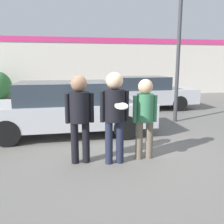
{
  "coord_description": "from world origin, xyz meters",
  "views": [
    {
      "loc": [
        -1.17,
        -5.02,
        1.96
      ],
      "look_at": [
        -0.23,
        -0.17,
        0.99
      ],
      "focal_mm": 40.0,
      "sensor_mm": 36.0,
      "label": 1
    }
  ],
  "objects_px": {
    "person_right": "(145,112)",
    "street_lamp": "(189,11)",
    "person_middle_with_frisbee": "(115,109)",
    "parked_car_near": "(67,108)",
    "parked_car_far": "(140,93)",
    "person_left": "(80,111)"
  },
  "relations": [
    {
      "from": "person_right",
      "to": "street_lamp",
      "type": "bearing_deg",
      "value": 51.49
    },
    {
      "from": "person_right",
      "to": "street_lamp",
      "type": "height_order",
      "value": "street_lamp"
    },
    {
      "from": "street_lamp",
      "to": "person_middle_with_frisbee",
      "type": "bearing_deg",
      "value": -134.12
    },
    {
      "from": "parked_car_near",
      "to": "parked_car_far",
      "type": "distance_m",
      "value": 4.61
    },
    {
      "from": "person_middle_with_frisbee",
      "to": "street_lamp",
      "type": "distance_m",
      "value": 5.03
    },
    {
      "from": "person_left",
      "to": "street_lamp",
      "type": "relative_size",
      "value": 0.3
    },
    {
      "from": "person_left",
      "to": "street_lamp",
      "type": "bearing_deg",
      "value": 38.91
    },
    {
      "from": "parked_car_near",
      "to": "street_lamp",
      "type": "height_order",
      "value": "street_lamp"
    },
    {
      "from": "street_lamp",
      "to": "parked_car_far",
      "type": "bearing_deg",
      "value": 107.21
    },
    {
      "from": "parked_car_near",
      "to": "parked_car_far",
      "type": "height_order",
      "value": "parked_car_near"
    },
    {
      "from": "person_right",
      "to": "person_middle_with_frisbee",
      "type": "bearing_deg",
      "value": -168.25
    },
    {
      "from": "person_left",
      "to": "street_lamp",
      "type": "distance_m",
      "value": 5.39
    },
    {
      "from": "person_left",
      "to": "person_middle_with_frisbee",
      "type": "height_order",
      "value": "person_middle_with_frisbee"
    },
    {
      "from": "person_middle_with_frisbee",
      "to": "parked_car_far",
      "type": "bearing_deg",
      "value": 68.2
    },
    {
      "from": "parked_car_far",
      "to": "street_lamp",
      "type": "xyz_separation_m",
      "value": [
        0.78,
        -2.53,
        2.86
      ]
    },
    {
      "from": "person_right",
      "to": "person_left",
      "type": "bearing_deg",
      "value": 179.32
    },
    {
      "from": "person_middle_with_frisbee",
      "to": "parked_car_near",
      "type": "bearing_deg",
      "value": 110.92
    },
    {
      "from": "person_left",
      "to": "parked_car_far",
      "type": "height_order",
      "value": "person_left"
    },
    {
      "from": "person_left",
      "to": "street_lamp",
      "type": "height_order",
      "value": "street_lamp"
    },
    {
      "from": "person_right",
      "to": "street_lamp",
      "type": "relative_size",
      "value": 0.29
    },
    {
      "from": "person_middle_with_frisbee",
      "to": "street_lamp",
      "type": "relative_size",
      "value": 0.31
    },
    {
      "from": "person_left",
      "to": "parked_car_far",
      "type": "xyz_separation_m",
      "value": [
        2.93,
        5.52,
        -0.34
      ]
    }
  ]
}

